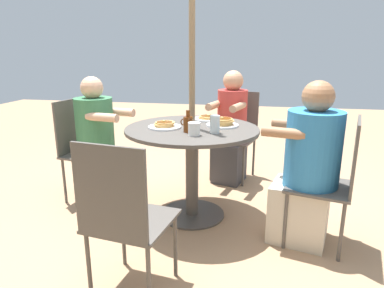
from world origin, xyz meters
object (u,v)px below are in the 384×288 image
(diner_north, at_px, (99,146))
(coffee_cup, at_px, (194,129))
(pancake_plate_a, at_px, (222,123))
(pancake_plate_b, at_px, (165,126))
(patio_table, at_px, (192,148))
(patio_chair_east, at_px, (123,214))
(drinking_glass_a, at_px, (215,124))
(patio_chair_north, at_px, (82,144))
(pancake_plate_c, at_px, (208,118))
(patio_chair_west, at_px, (236,130))
(diner_west, at_px, (231,131))
(patio_chair_south, at_px, (334,177))
(diner_south, at_px, (307,172))
(syrup_bottle, at_px, (188,124))

(diner_north, height_order, coffee_cup, diner_north)
(diner_north, xyz_separation_m, pancake_plate_a, (-1.11, 0.05, 0.26))
(pancake_plate_a, relative_size, coffee_cup, 2.76)
(pancake_plate_a, xyz_separation_m, pancake_plate_b, (0.44, 0.15, -0.01))
(diner_north, relative_size, pancake_plate_a, 4.38)
(patio_table, relative_size, patio_chair_east, 1.15)
(drinking_glass_a, bearing_deg, pancake_plate_a, -96.77)
(patio_table, distance_m, patio_chair_east, 1.07)
(patio_chair_north, xyz_separation_m, drinking_glass_a, (-1.25, 0.33, 0.30))
(patio_table, xyz_separation_m, pancake_plate_c, (-0.08, -0.33, 0.18))
(patio_chair_east, xyz_separation_m, drinking_glass_a, (-0.36, -0.90, 0.30))
(diner_north, xyz_separation_m, drinking_glass_a, (-1.08, 0.30, 0.30))
(patio_chair_west, xyz_separation_m, coffee_cup, (0.23, 1.27, 0.29))
(diner_west, bearing_deg, patio_chair_south, 140.68)
(diner_west, bearing_deg, drinking_glass_a, 103.29)
(patio_chair_south, relative_size, diner_south, 0.79)
(patio_chair_north, relative_size, patio_chair_east, 1.00)
(patio_table, distance_m, drinking_glass_a, 0.34)
(diner_south, bearing_deg, patio_table, 90.00)
(diner_west, distance_m, drinking_glass_a, 1.05)
(patio_chair_north, distance_m, coffee_cup, 1.23)
(diner_west, relative_size, coffee_cup, 12.29)
(patio_chair_north, height_order, patio_chair_south, same)
(diner_north, xyz_separation_m, syrup_bottle, (-0.88, 0.31, 0.30))
(pancake_plate_a, bearing_deg, diner_south, 152.67)
(patio_table, distance_m, patio_chair_north, 1.07)
(patio_chair_east, bearing_deg, patio_chair_south, 42.04)
(diner_west, xyz_separation_m, pancake_plate_b, (0.45, 0.91, 0.23))
(diner_west, relative_size, drinking_glass_a, 8.81)
(patio_chair_north, bearing_deg, patio_chair_south, 87.34)
(pancake_plate_c, distance_m, drinking_glass_a, 0.50)
(diner_north, distance_m, pancake_plate_b, 0.74)
(pancake_plate_b, relative_size, syrup_bottle, 1.57)
(patio_table, bearing_deg, pancake_plate_b, 14.17)
(patio_table, xyz_separation_m, pancake_plate_a, (-0.23, -0.10, 0.19))
(diner_north, height_order, diner_south, diner_south)
(diner_south, bearing_deg, patio_chair_east, 143.70)
(patio_chair_north, bearing_deg, coffee_cup, 78.67)
(diner_south, relative_size, coffee_cup, 12.35)
(patio_chair_south, distance_m, drinking_glass_a, 0.90)
(diner_north, xyz_separation_m, patio_chair_west, (-1.17, -0.88, -0.00))
(patio_chair_west, bearing_deg, patio_chair_south, 135.51)
(pancake_plate_a, bearing_deg, patio_chair_west, -93.92)
(patio_chair_west, bearing_deg, diner_west, 90.00)
(drinking_glass_a, bearing_deg, syrup_bottle, 2.09)
(patio_chair_north, relative_size, patio_chair_west, 1.00)
(patio_chair_west, bearing_deg, patio_chair_east, 93.47)
(diner_west, xyz_separation_m, drinking_glass_a, (0.05, 1.01, 0.28))
(pancake_plate_b, bearing_deg, syrup_bottle, 153.25)
(patio_chair_west, xyz_separation_m, diner_west, (0.05, 0.17, 0.02))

